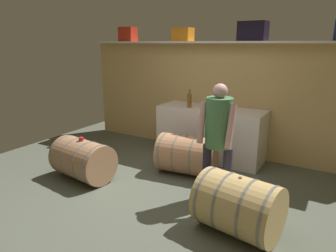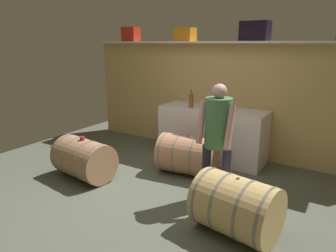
% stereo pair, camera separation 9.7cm
% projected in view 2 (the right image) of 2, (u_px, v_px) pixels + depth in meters
% --- Properties ---
extents(ground_plane, '(6.68, 7.60, 0.02)m').
position_uv_depth(ground_plane, '(172.00, 184.00, 4.44)').
color(ground_plane, '#525849').
extents(back_wall_panel, '(5.48, 0.10, 1.98)m').
position_uv_depth(back_wall_panel, '(220.00, 99.00, 5.52)').
color(back_wall_panel, tan).
rests_on(back_wall_panel, ground).
extents(high_shelf_board, '(5.04, 0.40, 0.03)m').
position_uv_depth(high_shelf_board, '(219.00, 42.00, 5.13)').
color(high_shelf_board, silver).
rests_on(high_shelf_board, back_wall_panel).
extents(toolcase_red, '(0.32, 0.27, 0.28)m').
position_uv_depth(toolcase_red, '(131.00, 34.00, 6.06)').
color(toolcase_red, red).
rests_on(toolcase_red, high_shelf_board).
extents(toolcase_orange, '(0.34, 0.26, 0.23)m').
position_uv_depth(toolcase_orange, '(185.00, 34.00, 5.43)').
color(toolcase_orange, orange).
rests_on(toolcase_orange, high_shelf_board).
extents(toolcase_black, '(0.44, 0.31, 0.30)m').
position_uv_depth(toolcase_black, '(255.00, 31.00, 4.78)').
color(toolcase_black, black).
rests_on(toolcase_black, high_shelf_board).
extents(work_cabinet, '(1.83, 0.67, 0.90)m').
position_uv_depth(work_cabinet, '(212.00, 133.00, 5.32)').
color(work_cabinet, white).
rests_on(work_cabinet, ground).
extents(wine_bottle_amber, '(0.08, 0.08, 0.31)m').
position_uv_depth(wine_bottle_amber, '(191.00, 100.00, 5.22)').
color(wine_bottle_amber, brown).
rests_on(wine_bottle_amber, work_cabinet).
extents(wine_bottle_green, '(0.07, 0.07, 0.33)m').
position_uv_depth(wine_bottle_green, '(216.00, 103.00, 4.87)').
color(wine_bottle_green, '#2F512B').
rests_on(wine_bottle_green, work_cabinet).
extents(wine_glass, '(0.07, 0.07, 0.13)m').
position_uv_depth(wine_glass, '(228.00, 104.00, 5.06)').
color(wine_glass, white).
rests_on(wine_glass, work_cabinet).
extents(red_funnel, '(0.11, 0.11, 0.10)m').
position_uv_depth(red_funnel, '(233.00, 109.00, 4.91)').
color(red_funnel, red).
rests_on(red_funnel, work_cabinet).
extents(wine_barrel_near, '(0.94, 0.69, 0.61)m').
position_uv_depth(wine_barrel_near, '(84.00, 159.00, 4.55)').
color(wine_barrel_near, '#9E7350').
rests_on(wine_barrel_near, ground).
extents(wine_barrel_far, '(0.93, 0.76, 0.65)m').
position_uv_depth(wine_barrel_far, '(236.00, 206.00, 3.19)').
color(wine_barrel_far, tan).
rests_on(wine_barrel_far, ground).
extents(wine_barrel_flank, '(0.94, 0.71, 0.62)m').
position_uv_depth(wine_barrel_flank, '(188.00, 155.00, 4.71)').
color(wine_barrel_flank, tan).
rests_on(wine_barrel_flank, ground).
extents(tasting_cup, '(0.07, 0.07, 0.05)m').
position_uv_depth(tasting_cup, '(82.00, 138.00, 4.47)').
color(tasting_cup, red).
rests_on(tasting_cup, wine_barrel_near).
extents(winemaker_pouring, '(0.45, 0.36, 1.52)m').
position_uv_depth(winemaker_pouring, '(218.00, 132.00, 3.69)').
color(winemaker_pouring, '#2B283E').
rests_on(winemaker_pouring, ground).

